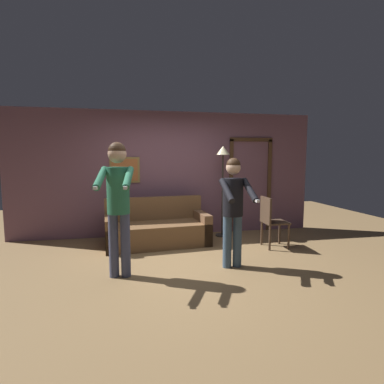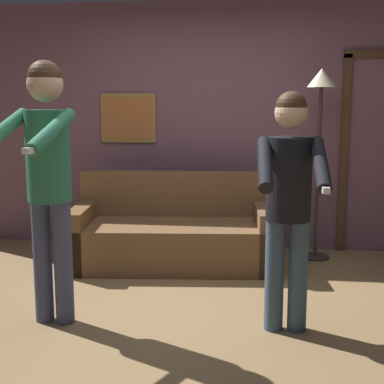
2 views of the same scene
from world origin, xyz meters
The scene contains 7 objects.
ground_plane centered at (0.00, 0.00, 0.00)m, with size 12.00×12.00×0.00m, color olive.
back_wall_assembly centered at (0.02, 1.99, 1.30)m, with size 6.40×0.10×2.60m.
couch centered at (-0.28, 1.25, 0.28)m, with size 1.97×1.02×0.87m.
torchiere_lamp centered at (1.11, 1.62, 1.51)m, with size 0.29×0.29×1.88m.
person_standing_left centered at (-0.91, -0.26, 1.13)m, with size 0.48×0.76×1.84m.
person_standing_right centered at (0.72, -0.19, 0.98)m, with size 0.44×0.64×1.63m.
dining_chair_distant centered at (1.74, 0.65, 0.53)m, with size 0.43×0.43×0.93m.
Camera 1 is at (-0.70, -4.33, 1.61)m, focal length 28.00 mm.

